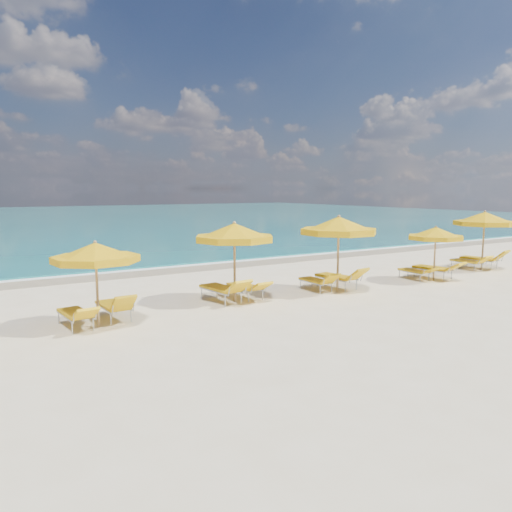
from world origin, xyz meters
TOP-DOWN VIEW (x-y plane):
  - ground_plane at (0.00, 0.00)m, footprint 120.00×120.00m
  - ocean at (0.00, 48.00)m, footprint 120.00×80.00m
  - wet_sand_band at (0.00, 7.40)m, footprint 120.00×2.60m
  - foam_line at (0.00, 8.20)m, footprint 120.00×1.20m
  - whitecap_near at (-6.00, 17.00)m, footprint 14.00×0.36m
  - whitecap_far at (8.00, 24.00)m, footprint 18.00×0.30m
  - umbrella_2 at (-5.77, -0.23)m, footprint 2.69×2.69m
  - umbrella_3 at (-1.42, 0.46)m, footprint 2.74×2.74m
  - umbrella_4 at (2.24, -0.12)m, footprint 3.29×3.29m
  - umbrella_5 at (6.71, -0.49)m, footprint 2.57×2.57m
  - umbrella_6 at (10.67, 0.17)m, footprint 2.89×2.89m
  - lounger_2_left at (-6.27, -0.01)m, footprint 0.73×1.79m
  - lounger_2_right at (-5.23, 0.28)m, footprint 0.68×1.77m
  - lounger_3_left at (-1.78, 0.62)m, footprint 0.88×2.05m
  - lounger_3_right at (-0.88, 0.69)m, footprint 0.69×1.86m
  - lounger_4_left at (1.77, 0.41)m, footprint 0.57×1.65m
  - lounger_4_right at (2.65, 0.33)m, footprint 0.92×2.03m
  - lounger_5_left at (6.33, 0.08)m, footprint 0.59×1.67m
  - lounger_5_right at (7.18, -0.12)m, footprint 0.91×2.04m
  - lounger_6_left at (10.14, 0.49)m, footprint 0.60×1.75m
  - lounger_6_right at (11.04, 0.50)m, footprint 1.02×2.05m

SIDE VIEW (x-z plane):
  - ground_plane at x=0.00m, z-range 0.00..0.00m
  - ocean at x=0.00m, z-range -0.15..0.15m
  - wet_sand_band at x=0.00m, z-range -0.01..0.01m
  - foam_line at x=0.00m, z-range -0.01..0.01m
  - whitecap_near at x=-6.00m, z-range -0.03..0.03m
  - whitecap_far at x=8.00m, z-range -0.03..0.03m
  - lounger_5_left at x=6.33m, z-range -0.11..0.49m
  - lounger_4_left at x=1.77m, z-range -0.16..0.57m
  - lounger_2_left at x=-6.27m, z-range -0.15..0.57m
  - lounger_6_left at x=10.14m, z-range -0.15..0.58m
  - lounger_3_right at x=-0.88m, z-range -0.13..0.57m
  - lounger_2_right at x=-5.23m, z-range -0.20..0.64m
  - lounger_5_right at x=7.18m, z-range -0.15..0.62m
  - lounger_4_right at x=2.65m, z-range -0.20..0.68m
  - lounger_3_left at x=-1.78m, z-range -0.19..0.68m
  - lounger_6_right at x=11.04m, z-range -0.21..0.70m
  - umbrella_5 at x=6.71m, z-range 0.74..2.84m
  - umbrella_2 at x=-5.77m, z-range 0.78..2.98m
  - umbrella_3 at x=-1.42m, z-range 0.88..3.37m
  - umbrella_6 at x=10.67m, z-range 0.90..3.45m
  - umbrella_4 at x=2.24m, z-range 0.92..3.54m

